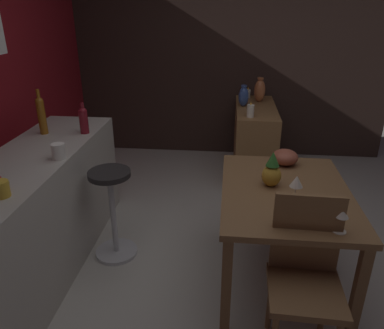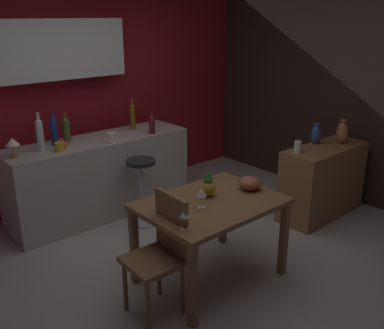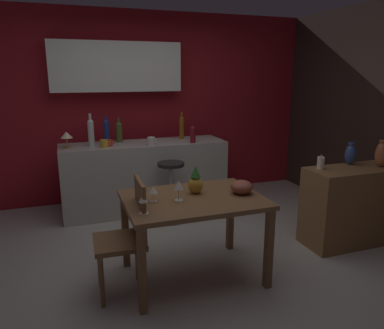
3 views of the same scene
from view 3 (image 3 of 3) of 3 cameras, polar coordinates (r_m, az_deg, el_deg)
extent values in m
plane|color=#B7B2A8|center=(3.71, -1.18, -14.43)|extent=(9.00, 9.00, 0.00)
cube|color=maroon|center=(5.32, -8.38, 8.80)|extent=(5.20, 0.10, 2.60)
cube|color=white|center=(5.14, -11.73, 14.63)|extent=(1.70, 0.32, 0.64)
cube|color=#33231E|center=(4.95, 27.08, 7.06)|extent=(0.10, 4.40, 2.60)
cube|color=brown|center=(3.14, 0.18, -5.47)|extent=(1.17, 0.85, 0.04)
cube|color=brown|center=(3.50, -10.32, -10.12)|extent=(0.06, 0.06, 0.70)
cube|color=brown|center=(3.79, 5.95, -8.05)|extent=(0.06, 0.06, 0.70)
cube|color=brown|center=(2.83, -7.78, -16.10)|extent=(0.06, 0.06, 0.70)
cube|color=brown|center=(3.18, 11.84, -12.73)|extent=(0.06, 0.06, 0.70)
cube|color=#B2ADA3|center=(4.86, -7.31, -1.84)|extent=(2.10, 0.60, 0.90)
cube|color=olive|center=(4.27, 23.97, -5.80)|extent=(1.10, 0.44, 0.82)
cube|color=brown|center=(3.06, -11.23, -11.72)|extent=(0.41, 0.41, 0.04)
cube|color=brown|center=(2.98, -7.99, -7.06)|extent=(0.04, 0.38, 0.50)
cylinder|color=brown|center=(3.02, -13.82, -17.32)|extent=(0.04, 0.04, 0.43)
cylinder|color=brown|center=(3.30, -14.20, -14.49)|extent=(0.04, 0.04, 0.43)
cylinder|color=brown|center=(3.04, -7.55, -16.72)|extent=(0.04, 0.04, 0.43)
cylinder|color=brown|center=(3.32, -8.52, -13.98)|extent=(0.04, 0.04, 0.43)
cylinder|color=#262323|center=(4.35, -3.31, 0.05)|extent=(0.32, 0.32, 0.04)
cylinder|color=silver|center=(4.45, -3.24, -4.45)|extent=(0.04, 0.04, 0.70)
cylinder|color=silver|center=(4.57, -3.18, -8.56)|extent=(0.34, 0.34, 0.03)
cylinder|color=silver|center=(2.81, -7.53, -7.51)|extent=(0.08, 0.08, 0.00)
cylinder|color=silver|center=(2.79, -7.56, -6.62)|extent=(0.01, 0.01, 0.09)
cone|color=silver|center=(2.77, -7.60, -5.22)|extent=(0.07, 0.07, 0.06)
cylinder|color=silver|center=(3.05, -6.02, -5.70)|extent=(0.06, 0.06, 0.00)
cylinder|color=silver|center=(3.04, -6.03, -5.04)|extent=(0.01, 0.01, 0.07)
cone|color=silver|center=(3.02, -6.06, -3.91)|extent=(0.08, 0.08, 0.06)
cylinder|color=silver|center=(3.06, -2.09, -5.56)|extent=(0.08, 0.08, 0.00)
cylinder|color=silver|center=(3.04, -2.10, -4.69)|extent=(0.01, 0.01, 0.09)
cone|color=silver|center=(3.02, -2.12, -3.19)|extent=(0.08, 0.08, 0.07)
ellipsoid|color=gold|center=(3.21, 0.55, -3.23)|extent=(0.13, 0.13, 0.15)
cone|color=#2D6B28|center=(3.18, 0.56, -1.09)|extent=(0.09, 0.09, 0.10)
ellipsoid|color=#9E4C38|center=(3.24, 7.71, -3.48)|extent=(0.20, 0.20, 0.12)
cylinder|color=#475623|center=(4.84, -11.27, 4.73)|extent=(0.08, 0.08, 0.22)
sphere|color=#475623|center=(4.83, -11.34, 6.03)|extent=(0.08, 0.08, 0.08)
cylinder|color=#475623|center=(4.82, -11.37, 6.73)|extent=(0.03, 0.03, 0.07)
cylinder|color=silver|center=(4.63, -15.41, 4.54)|extent=(0.07, 0.07, 0.29)
sphere|color=silver|center=(4.61, -15.53, 6.34)|extent=(0.07, 0.07, 0.07)
cylinder|color=silver|center=(4.60, -15.58, 7.13)|extent=(0.03, 0.03, 0.08)
cylinder|color=navy|center=(4.76, -13.15, 4.76)|extent=(0.07, 0.07, 0.27)
sphere|color=navy|center=(4.74, -13.23, 6.36)|extent=(0.07, 0.07, 0.07)
cylinder|color=navy|center=(4.73, -13.27, 7.03)|extent=(0.03, 0.03, 0.07)
cylinder|color=#8C5114|center=(4.99, -1.62, 5.54)|extent=(0.06, 0.06, 0.27)
sphere|color=#8C5114|center=(4.97, -1.63, 7.08)|extent=(0.06, 0.06, 0.06)
cylinder|color=#8C5114|center=(4.96, -1.64, 7.75)|extent=(0.03, 0.03, 0.08)
cylinder|color=maroon|center=(4.70, 0.13, 4.48)|extent=(0.07, 0.07, 0.18)
sphere|color=maroon|center=(4.68, 0.13, 5.57)|extent=(0.07, 0.07, 0.07)
cylinder|color=maroon|center=(4.68, 0.14, 6.15)|extent=(0.03, 0.03, 0.05)
cylinder|color=white|center=(4.53, -6.34, 3.58)|extent=(0.09, 0.09, 0.11)
torus|color=white|center=(4.55, -5.63, 3.70)|extent=(0.05, 0.01, 0.05)
cylinder|color=gold|center=(4.53, -13.51, 3.17)|extent=(0.09, 0.09, 0.09)
torus|color=gold|center=(4.53, -12.80, 3.29)|extent=(0.05, 0.01, 0.05)
cylinder|color=red|center=(4.62, -12.79, 3.32)|extent=(0.08, 0.08, 0.08)
torus|color=red|center=(4.63, -12.13, 3.41)|extent=(0.05, 0.01, 0.05)
cylinder|color=#A58447|center=(4.62, -18.80, 2.55)|extent=(0.08, 0.08, 0.02)
cylinder|color=#A58447|center=(4.61, -18.85, 3.30)|extent=(0.02, 0.02, 0.10)
cone|color=beige|center=(4.59, -18.94, 4.38)|extent=(0.14, 0.14, 0.07)
cylinder|color=white|center=(3.94, 19.38, 0.22)|extent=(0.07, 0.07, 0.13)
ellipsoid|color=yellow|center=(3.92, 19.46, 1.28)|extent=(0.01, 0.01, 0.03)
cylinder|color=white|center=(4.49, 27.73, 0.87)|extent=(0.06, 0.06, 0.10)
ellipsoid|color=#334C8C|center=(4.24, 23.39, 1.44)|extent=(0.11, 0.11, 0.22)
cylinder|color=#334C8C|center=(4.22, 23.55, 3.02)|extent=(0.06, 0.06, 0.02)
ellipsoid|color=#B26038|center=(4.27, 27.38, 1.39)|extent=(0.13, 0.13, 0.26)
cylinder|color=#B26038|center=(4.24, 27.59, 3.24)|extent=(0.07, 0.07, 0.02)
camera|label=1|loc=(3.45, -42.52, 12.68)|focal=34.94mm
camera|label=2|loc=(1.43, -96.05, 17.71)|focal=40.33mm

